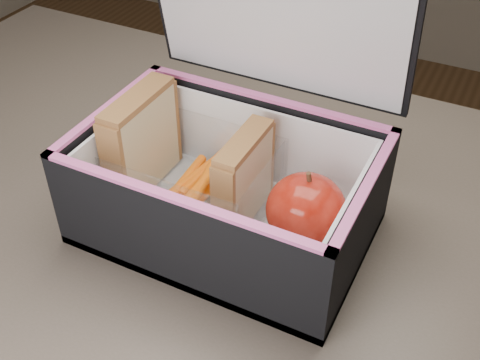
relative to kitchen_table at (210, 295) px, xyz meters
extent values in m
cube|color=brown|center=(0.00, 0.00, 0.08)|extent=(1.20, 0.80, 0.03)
cube|color=#382D26|center=(-0.55, 0.35, -0.30)|extent=(0.05, 0.05, 0.72)
cube|color=black|center=(0.01, 0.14, 0.30)|extent=(0.29, 0.04, 0.19)
cube|color=tan|center=(-0.11, 0.04, 0.16)|extent=(0.01, 0.10, 0.11)
cube|color=#C55660|center=(-0.10, 0.04, 0.16)|extent=(0.01, 0.10, 0.10)
cube|color=tan|center=(-0.09, 0.04, 0.16)|extent=(0.01, 0.10, 0.11)
cube|color=brown|center=(-0.10, 0.04, 0.22)|extent=(0.03, 0.10, 0.01)
cube|color=tan|center=(0.02, 0.04, 0.15)|extent=(0.01, 0.09, 0.09)
cube|color=#C55660|center=(0.02, 0.04, 0.15)|extent=(0.01, 0.08, 0.09)
cube|color=tan|center=(0.03, 0.04, 0.15)|extent=(0.01, 0.09, 0.09)
cube|color=brown|center=(0.02, 0.04, 0.20)|extent=(0.03, 0.09, 0.01)
cylinder|color=orange|center=(-0.03, 0.05, 0.11)|extent=(0.01, 0.09, 0.01)
cylinder|color=orange|center=(-0.04, 0.05, 0.12)|extent=(0.03, 0.09, 0.01)
cylinder|color=orange|center=(-0.02, 0.03, 0.14)|extent=(0.03, 0.09, 0.01)
cylinder|color=orange|center=(-0.03, 0.05, 0.11)|extent=(0.02, 0.09, 0.01)
cylinder|color=orange|center=(-0.04, 0.06, 0.12)|extent=(0.02, 0.09, 0.01)
cylinder|color=orange|center=(-0.02, 0.02, 0.14)|extent=(0.01, 0.09, 0.01)
cylinder|color=orange|center=(-0.03, 0.02, 0.11)|extent=(0.02, 0.09, 0.01)
cylinder|color=orange|center=(-0.05, 0.04, 0.12)|extent=(0.02, 0.09, 0.01)
cube|color=white|center=(0.10, 0.03, 0.11)|extent=(0.08, 0.09, 0.01)
ellipsoid|color=#900C03|center=(0.10, 0.03, 0.15)|extent=(0.10, 0.10, 0.07)
cylinder|color=#4D2F1B|center=(0.10, 0.03, 0.19)|extent=(0.01, 0.01, 0.01)
camera|label=1|loc=(0.24, -0.40, 0.55)|focal=45.00mm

